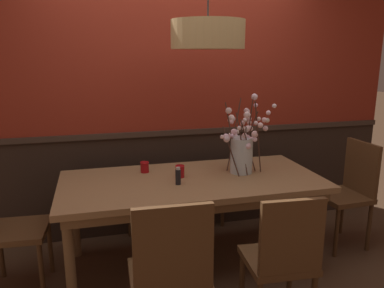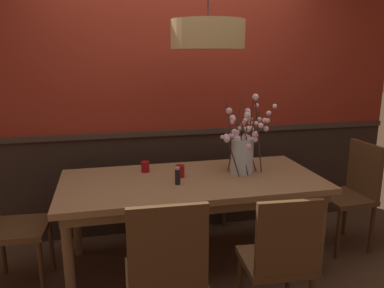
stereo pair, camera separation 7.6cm
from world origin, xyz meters
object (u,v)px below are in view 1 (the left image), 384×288
at_px(chair_head_west_end, 6,226).
at_px(chair_head_east_end, 349,188).
at_px(candle_holder_nearer_center, 180,171).
at_px(chair_far_side_right, 201,173).
at_px(candle_holder_nearer_edge, 145,167).
at_px(dining_table, 192,188).
at_px(pendant_lamp, 208,34).
at_px(vase_with_blossoms, 242,150).
at_px(chair_far_side_left, 140,175).
at_px(chair_near_side_left, 170,270).
at_px(condiment_bottle, 178,176).
at_px(chair_near_side_right, 283,256).

relative_size(chair_head_west_end, chair_head_east_end, 0.93).
bearing_deg(candle_holder_nearer_center, chair_far_side_right, 63.35).
bearing_deg(candle_holder_nearer_edge, dining_table, -37.01).
distance_m(chair_head_west_end, pendant_lamp, 2.01).
bearing_deg(vase_with_blossoms, candle_holder_nearer_edge, 165.28).
xyz_separation_m(dining_table, chair_far_side_left, (-0.31, 0.89, -0.14)).
height_order(chair_far_side_right, pendant_lamp, pendant_lamp).
xyz_separation_m(chair_near_side_left, chair_head_east_end, (1.82, 0.88, 0.01)).
xyz_separation_m(chair_far_side_left, chair_far_side_right, (0.63, -0.03, -0.02)).
xyz_separation_m(dining_table, condiment_bottle, (-0.14, -0.10, 0.14)).
xyz_separation_m(vase_with_blossoms, pendant_lamp, (-0.33, -0.09, 0.90)).
height_order(chair_near_side_left, chair_head_east_end, chair_near_side_left).
bearing_deg(chair_far_side_left, chair_far_side_right, -2.43).
xyz_separation_m(chair_near_side_left, candle_holder_nearer_center, (0.27, 0.95, 0.27)).
height_order(chair_near_side_left, condiment_bottle, chair_near_side_left).
relative_size(chair_far_side_left, chair_near_side_left, 0.98).
xyz_separation_m(chair_head_east_end, vase_with_blossoms, (-1.03, 0.06, 0.41)).
xyz_separation_m(chair_head_west_end, candle_holder_nearer_center, (1.30, 0.05, 0.29)).
xyz_separation_m(chair_far_side_left, condiment_bottle, (0.17, -1.00, 0.29)).
relative_size(chair_head_west_end, candle_holder_nearer_edge, 9.89).
distance_m(dining_table, chair_near_side_right, 0.97).
bearing_deg(chair_head_west_end, pendant_lamp, -1.78).
distance_m(chair_near_side_right, condiment_bottle, 0.97).
height_order(dining_table, vase_with_blossoms, vase_with_blossoms).
distance_m(chair_near_side_right, chair_head_east_end, 1.44).
distance_m(chair_far_side_left, condiment_bottle, 1.05).
height_order(chair_near_side_right, vase_with_blossoms, vase_with_blossoms).
distance_m(chair_near_side_left, condiment_bottle, 0.86).
distance_m(vase_with_blossoms, condiment_bottle, 0.61).
relative_size(dining_table, chair_far_side_right, 2.30).
bearing_deg(chair_near_side_left, chair_far_side_right, 68.90).
distance_m(chair_head_east_end, candle_holder_nearer_center, 1.57).
bearing_deg(chair_near_side_right, chair_near_side_left, 179.46).
bearing_deg(dining_table, pendant_lamp, -21.42).
xyz_separation_m(chair_far_side_left, chair_head_west_end, (-1.08, -0.89, -0.02)).
bearing_deg(chair_near_side_right, condiment_bottle, 120.96).
xyz_separation_m(dining_table, candle_holder_nearer_center, (-0.08, 0.06, 0.13)).
height_order(chair_head_east_end, condiment_bottle, chair_head_east_end).
relative_size(chair_near_side_left, condiment_bottle, 7.15).
bearing_deg(chair_near_side_left, chair_far_side_left, 88.46).
relative_size(chair_head_east_end, pendant_lamp, 0.91).
bearing_deg(candle_holder_nearer_edge, chair_head_east_end, -8.22).
bearing_deg(candle_holder_nearer_center, chair_head_east_end, -2.29).
bearing_deg(chair_head_east_end, chair_far_side_right, 142.81).
bearing_deg(chair_near_side_left, pendant_lamp, 61.31).
relative_size(chair_near_side_right, chair_head_east_end, 0.97).
distance_m(chair_far_side_right, condiment_bottle, 1.12).
xyz_separation_m(chair_near_side_right, candle_holder_nearer_edge, (-0.68, 1.15, 0.28)).
bearing_deg(condiment_bottle, chair_far_side_left, 99.81).
bearing_deg(chair_far_side_left, chair_head_west_end, -140.60).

